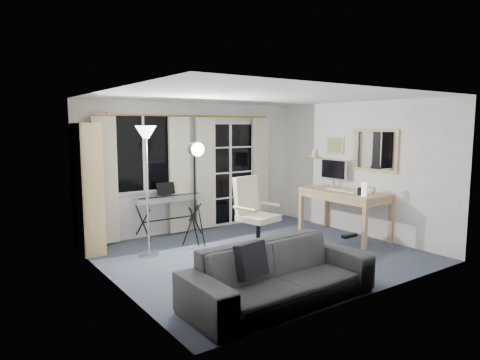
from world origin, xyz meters
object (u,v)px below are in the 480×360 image
desk (344,196)px  mug (372,190)px  studio_light (196,161)px  sofa (280,264)px  bookshelf (84,191)px  keyboard_piano (168,199)px  office_chair (252,208)px  torchiere_lamp (146,152)px  monitor (334,170)px

desk → mug: 0.54m
studio_light → mug: bearing=-27.8°
sofa → bookshelf: bearing=109.3°
keyboard_piano → desk: size_ratio=0.81×
keyboard_piano → desk: (2.60, -1.71, 0.04)m
keyboard_piano → sofa: size_ratio=0.56×
bookshelf → office_chair: bookshelf is taller
bookshelf → office_chair: (2.12, -1.55, -0.26)m
torchiere_lamp → studio_light: 0.85m
torchiere_lamp → sofa: (0.51, -2.48, -1.15)m
bookshelf → studio_light: (1.54, -0.83, 0.45)m
office_chair → sofa: bearing=-129.4°
studio_light → desk: 2.72m
torchiere_lamp → mug: 3.76m
bookshelf → mug: (4.11, -2.26, -0.05)m
desk → mug: (0.10, -0.50, 0.17)m
torchiere_lamp → monitor: bearing=-8.0°
sofa → torchiere_lamp: bearing=100.7°
keyboard_piano → desk: bearing=-34.3°
keyboard_piano → torchiere_lamp: bearing=-133.5°
sofa → desk: bearing=27.9°
studio_light → mug: size_ratio=12.82×
bookshelf → torchiere_lamp: size_ratio=1.02×
keyboard_piano → mug: keyboard_piano is taller
keyboard_piano → office_chair: (0.71, -1.49, 0.00)m
desk → sofa: 3.20m
office_chair → monitor: (2.08, 0.24, 0.45)m
bookshelf → mug: bookshelf is taller
keyboard_piano → office_chair: size_ratio=1.07×
desk → monitor: monitor is taller
torchiere_lamp → mug: torchiere_lamp is taller
monitor → mug: monitor is taller
studio_light → mug: (2.57, -1.44, -0.50)m
bookshelf → sofa: (1.21, -3.30, -0.52)m
torchiere_lamp → office_chair: bearing=-27.3°
bookshelf → keyboard_piano: bookshelf is taller
torchiere_lamp → monitor: 3.56m
bookshelf → keyboard_piano: bearing=0.4°
desk → sofa: size_ratio=0.69×
bookshelf → mug: size_ratio=14.75×
torchiere_lamp → office_chair: (1.41, -0.73, -0.89)m
keyboard_piano → bookshelf: bearing=176.8°
studio_light → bookshelf: bearing=153.3°
bookshelf → mug: bearing=-26.2°
keyboard_piano → desk: keyboard_piano is taller
studio_light → sofa: size_ratio=0.78×
office_chair → studio_light: bearing=116.5°
bookshelf → torchiere_lamp: bookshelf is taller
bookshelf → keyboard_piano: (1.41, -0.06, -0.26)m
office_chair → desk: 1.90m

